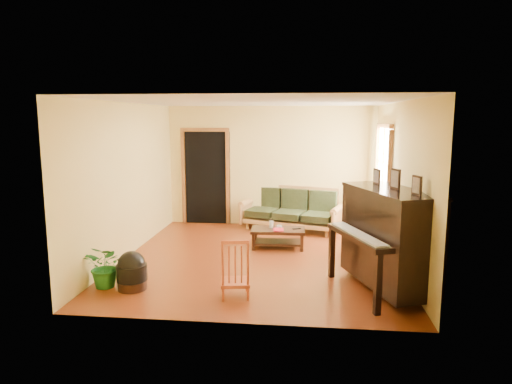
# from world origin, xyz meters

# --- Properties ---
(floor) EXTENTS (5.00, 5.00, 0.00)m
(floor) POSITION_xyz_m (0.00, 0.00, 0.00)
(floor) COLOR #591F0B
(floor) RESTS_ON ground
(doorway) EXTENTS (1.08, 0.16, 2.05)m
(doorway) POSITION_xyz_m (-1.45, 2.48, 1.02)
(doorway) COLOR black
(doorway) RESTS_ON floor
(window) EXTENTS (0.12, 1.36, 1.46)m
(window) POSITION_xyz_m (2.21, 1.30, 1.50)
(window) COLOR white
(window) RESTS_ON right_wall
(sofa) EXTENTS (2.24, 1.45, 0.89)m
(sofa) POSITION_xyz_m (0.46, 2.06, 0.45)
(sofa) COLOR #A7723D
(sofa) RESTS_ON floor
(coffee_table) EXTENTS (0.98, 0.55, 0.35)m
(coffee_table) POSITION_xyz_m (0.28, 0.67, 0.18)
(coffee_table) COLOR black
(coffee_table) RESTS_ON floor
(armchair) EXTENTS (0.93, 0.96, 0.76)m
(armchair) POSITION_xyz_m (1.81, 0.24, 0.38)
(armchair) COLOR #A7723D
(armchair) RESTS_ON floor
(piano) EXTENTS (1.43, 1.82, 1.41)m
(piano) POSITION_xyz_m (1.89, -1.26, 0.70)
(piano) COLOR black
(piano) RESTS_ON floor
(footstool) EXTENTS (0.46, 0.46, 0.40)m
(footstool) POSITION_xyz_m (-1.60, -1.60, 0.20)
(footstool) COLOR black
(footstool) RESTS_ON floor
(red_chair) EXTENTS (0.44, 0.47, 0.81)m
(red_chair) POSITION_xyz_m (-0.14, -1.71, 0.40)
(red_chair) COLOR #99391B
(red_chair) RESTS_ON floor
(leaning_frame) EXTENTS (0.42, 0.19, 0.54)m
(leaning_frame) POSITION_xyz_m (1.72, 2.34, 0.27)
(leaning_frame) COLOR #B5893C
(leaning_frame) RESTS_ON floor
(ceramic_crock) EXTENTS (0.22, 0.22, 0.25)m
(ceramic_crock) POSITION_xyz_m (1.83, 2.28, 0.12)
(ceramic_crock) COLOR #314493
(ceramic_crock) RESTS_ON floor
(potted_plant) EXTENTS (0.67, 0.62, 0.62)m
(potted_plant) POSITION_xyz_m (-1.98, -1.57, 0.31)
(potted_plant) COLOR #1A5B1B
(potted_plant) RESTS_ON floor
(book) EXTENTS (0.20, 0.26, 0.02)m
(book) POSITION_xyz_m (0.20, 0.52, 0.36)
(book) COLOR maroon
(book) RESTS_ON coffee_table
(candle) EXTENTS (0.08, 0.08, 0.13)m
(candle) POSITION_xyz_m (0.15, 0.73, 0.42)
(candle) COLOR silver
(candle) RESTS_ON coffee_table
(glass_jar) EXTENTS (0.11, 0.11, 0.06)m
(glass_jar) POSITION_xyz_m (0.30, 0.70, 0.38)
(glass_jar) COLOR silver
(glass_jar) RESTS_ON coffee_table
(remote) EXTENTS (0.16, 0.09, 0.02)m
(remote) POSITION_xyz_m (0.62, 0.68, 0.36)
(remote) COLOR black
(remote) RESTS_ON coffee_table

